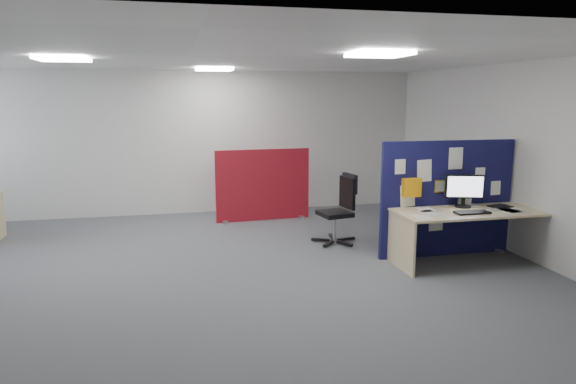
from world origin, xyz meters
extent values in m
plane|color=#53565B|center=(0.00, 0.00, 0.00)|extent=(9.00, 9.00, 0.00)
cube|color=white|center=(0.00, 0.00, 2.70)|extent=(9.00, 7.00, 0.02)
cube|color=silver|center=(0.00, 3.50, 1.35)|extent=(9.00, 0.02, 2.70)
cube|color=silver|center=(0.00, -3.50, 1.35)|extent=(9.00, 0.02, 2.70)
cube|color=silver|center=(4.50, 0.00, 1.35)|extent=(0.02, 7.00, 2.70)
cube|color=white|center=(2.00, -1.00, 2.67)|extent=(0.60, 0.60, 0.04)
cube|color=white|center=(-1.50, 0.50, 2.67)|extent=(0.60, 0.60, 0.04)
cube|color=white|center=(0.50, 2.50, 2.67)|extent=(0.60, 0.60, 0.04)
cube|color=#10113D|center=(3.48, -0.04, 0.81)|extent=(1.97, 0.06, 1.63)
cube|color=#A5A6AB|center=(2.64, -0.04, 0.02)|extent=(0.08, 0.30, 0.04)
cube|color=#A5A6AB|center=(4.32, -0.04, 0.02)|extent=(0.08, 0.30, 0.04)
cube|color=white|center=(2.74, -0.07, 1.29)|extent=(0.15, 0.01, 0.20)
cube|color=white|center=(3.10, -0.07, 1.23)|extent=(0.21, 0.01, 0.30)
cube|color=white|center=(3.56, -0.07, 1.38)|extent=(0.21, 0.01, 0.30)
cube|color=white|center=(3.95, -0.07, 1.14)|extent=(0.15, 0.01, 0.20)
cube|color=white|center=(2.86, -0.07, 0.89)|extent=(0.21, 0.01, 0.30)
cube|color=white|center=(3.74, -0.07, 0.86)|extent=(0.21, 0.01, 0.30)
cube|color=white|center=(4.21, -0.07, 0.94)|extent=(0.15, 0.01, 0.20)
cube|color=white|center=(3.31, -0.07, 0.52)|extent=(0.21, 0.01, 0.30)
cube|color=gold|center=(3.38, -0.07, 1.00)|extent=(0.24, 0.01, 0.18)
cube|color=#FFA110|center=(2.90, -0.12, 1.01)|extent=(0.25, 0.10, 0.25)
cube|color=#D6BB89|center=(3.58, -0.44, 0.71)|extent=(1.99, 0.88, 0.03)
cube|color=#D6BB89|center=(2.62, -0.44, 0.35)|extent=(0.03, 0.81, 0.70)
cube|color=#D6BB89|center=(4.54, -0.44, 0.35)|extent=(0.03, 0.81, 0.70)
cube|color=#D6BB89|center=(3.58, -0.02, 0.55)|extent=(1.79, 0.02, 0.30)
cylinder|color=black|center=(3.61, -0.24, 0.74)|extent=(0.21, 0.21, 0.02)
cube|color=black|center=(3.61, -0.24, 0.80)|extent=(0.05, 0.04, 0.11)
cube|color=black|center=(3.61, -0.24, 1.02)|extent=(0.50, 0.18, 0.32)
cube|color=silver|center=(3.61, -0.26, 1.02)|extent=(0.46, 0.14, 0.28)
cube|color=black|center=(3.52, -0.61, 0.74)|extent=(0.45, 0.18, 0.02)
cube|color=#A5A6AB|center=(3.87, -0.53, 0.74)|extent=(0.10, 0.06, 0.03)
cube|color=black|center=(4.12, -0.34, 0.74)|extent=(0.33, 0.29, 0.01)
cube|color=#A51518|center=(1.34, 2.60, 0.65)|extent=(1.72, 0.16, 1.29)
cube|color=#A5A6AB|center=(0.62, 2.60, 0.02)|extent=(0.08, 0.30, 0.04)
cube|color=#A5A6AB|center=(2.05, 2.60, 0.02)|extent=(0.08, 0.30, 0.04)
cube|color=black|center=(2.35, 0.92, 0.04)|extent=(0.29, 0.10, 0.04)
cube|color=black|center=(2.16, 1.09, 0.04)|extent=(0.08, 0.29, 0.04)
cube|color=black|center=(1.95, 0.96, 0.04)|extent=(0.28, 0.17, 0.04)
cube|color=black|center=(1.99, 0.72, 0.04)|extent=(0.23, 0.25, 0.04)
cube|color=black|center=(2.24, 0.69, 0.04)|extent=(0.18, 0.28, 0.04)
cylinder|color=#A5A6AB|center=(2.14, 0.87, 0.24)|extent=(0.06, 0.06, 0.41)
cube|color=black|center=(2.14, 0.87, 0.46)|extent=(0.52, 0.52, 0.07)
cube|color=black|center=(2.35, 0.92, 0.77)|extent=(0.13, 0.41, 0.48)
cube|color=black|center=(2.38, 0.92, 0.92)|extent=(0.13, 0.37, 0.29)
cube|color=white|center=(2.98, -0.47, 0.73)|extent=(0.22, 0.30, 0.00)
cube|color=white|center=(3.04, -0.27, 0.73)|extent=(0.24, 0.32, 0.00)
cube|color=white|center=(4.07, -0.61, 0.73)|extent=(0.24, 0.32, 0.00)
cube|color=white|center=(2.79, -0.67, 0.73)|extent=(0.21, 0.30, 0.00)
cube|color=white|center=(3.79, -0.11, 0.73)|extent=(0.21, 0.30, 0.00)
cube|color=white|center=(4.09, -0.57, 0.73)|extent=(0.28, 0.34, 0.00)
cube|color=white|center=(4.17, -0.50, 0.73)|extent=(0.25, 0.32, 0.00)
camera|label=1|loc=(-0.23, -6.40, 2.21)|focal=32.00mm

